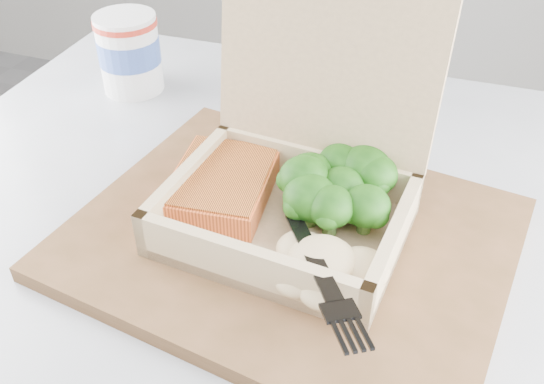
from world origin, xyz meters
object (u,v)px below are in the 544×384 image
(cafe_table, at_px, (245,358))
(paper_cup, at_px, (129,51))
(serving_tray, at_px, (290,238))
(takeout_container, at_px, (298,171))

(cafe_table, distance_m, paper_cup, 0.38)
(cafe_table, distance_m, serving_tray, 0.20)
(serving_tray, xyz_separation_m, takeout_container, (-0.00, 0.03, 0.05))
(cafe_table, bearing_deg, paper_cup, 137.64)
(cafe_table, distance_m, takeout_container, 0.25)
(takeout_container, bearing_deg, serving_tray, -79.91)
(takeout_container, distance_m, paper_cup, 0.33)
(cafe_table, height_order, serving_tray, serving_tray)
(paper_cup, bearing_deg, serving_tray, -36.74)
(cafe_table, height_order, paper_cup, paper_cup)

